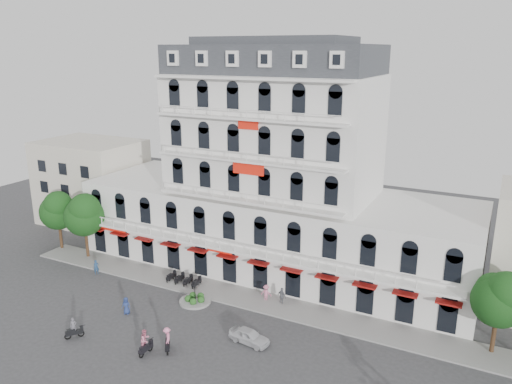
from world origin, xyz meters
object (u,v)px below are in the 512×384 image
object	(u,v)px
parked_car	(249,336)
rider_center	(167,339)
rider_southwest	(145,341)
rider_west	(74,329)

from	to	relation	value
parked_car	rider_center	world-z (taller)	rider_center
rider_southwest	rider_center	bearing A→B (deg)	-45.63
rider_west	rider_southwest	distance (m)	7.27
rider_southwest	rider_center	world-z (taller)	rider_southwest
rider_southwest	rider_west	bearing A→B (deg)	99.74
parked_car	rider_southwest	world-z (taller)	rider_southwest
parked_car	rider_west	size ratio (longest dim) A/B	1.89
parked_car	rider_west	bearing A→B (deg)	121.57
rider_west	rider_center	size ratio (longest dim) A/B	0.89
rider_west	rider_southwest	xyz separation A→B (m)	(7.20, 0.93, 0.36)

